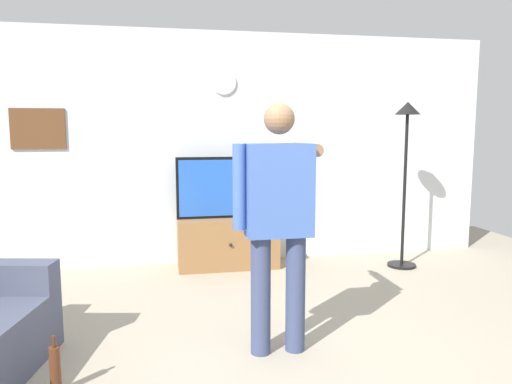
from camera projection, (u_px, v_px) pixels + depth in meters
ground_plane at (296, 381)px, 3.04m from camera, size 8.40×8.40×0.00m
back_wall at (230, 149)px, 5.74m from camera, size 6.40×0.10×2.70m
tv_stand at (228, 243)px, 5.52m from camera, size 1.14×0.45×0.57m
television at (227, 187)px, 5.48m from camera, size 1.15×0.07×0.70m
wall_clock at (224, 82)px, 5.57m from camera, size 0.28×0.03×0.28m
framed_picture at (38, 129)px, 5.26m from camera, size 0.57×0.04×0.44m
floor_lamp at (406, 150)px, 5.41m from camera, size 0.32×0.32×1.88m
person_standing_nearer_lamp at (278, 213)px, 3.33m from camera, size 0.64×0.78×1.75m
beverage_bottle at (55, 369)px, 2.88m from camera, size 0.07×0.07×0.36m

